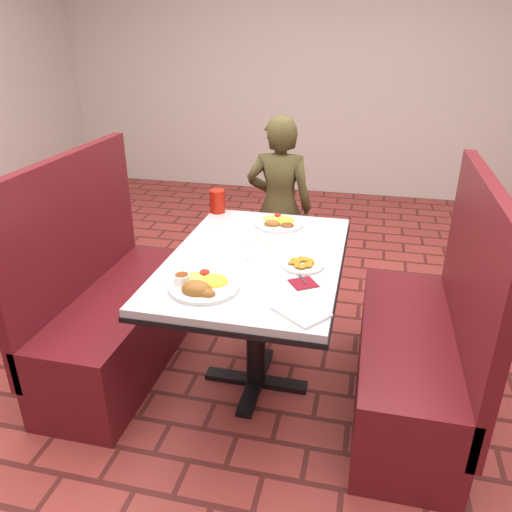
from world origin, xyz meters
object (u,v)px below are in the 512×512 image
booth_bench_left (113,312)px  red_tumbler (217,201)px  dining_table (256,274)px  booth_bench_right (419,352)px  far_dinner_plate (279,221)px  near_dinner_plate (202,282)px  plantain_plate (303,264)px  diner_person (279,207)px

booth_bench_left → red_tumbler: bearing=51.4°
dining_table → booth_bench_right: (0.80, 0.00, -0.32)m
dining_table → booth_bench_right: bearing=0.0°
booth_bench_left → red_tumbler: booth_bench_left is taller
red_tumbler → far_dinner_plate: bearing=-17.7°
near_dinner_plate → plantain_plate: bearing=39.6°
booth_bench_left → near_dinner_plate: (0.66, -0.37, 0.45)m
far_dinner_plate → plantain_plate: size_ratio=1.36×
near_dinner_plate → red_tumbler: 0.94m
plantain_plate → near_dinner_plate: bearing=-140.4°
diner_person → red_tumbler: 0.63m
booth_bench_right → red_tumbler: bearing=154.6°
booth_bench_left → near_dinner_plate: bearing=-29.3°
diner_person → red_tumbler: (-0.27, -0.54, 0.20)m
diner_person → far_dinner_plate: 0.69m
dining_table → near_dinner_plate: (-0.14, -0.37, 0.13)m
red_tumbler → near_dinner_plate: bearing=-76.6°
far_dinner_plate → dining_table: bearing=-94.0°
diner_person → far_dinner_plate: diner_person is taller
booth_bench_right → booth_bench_left: bearing=180.0°
dining_table → red_tumbler: bearing=123.2°
dining_table → red_tumbler: (-0.36, 0.55, 0.16)m
dining_table → booth_bench_right: size_ratio=1.01×
booth_bench_right → plantain_plate: booth_bench_right is taller
booth_bench_left → plantain_plate: size_ratio=6.31×
diner_person → red_tumbler: bearing=62.2°
dining_table → diner_person: bearing=94.8°
far_dinner_plate → red_tumbler: 0.41m
dining_table → diner_person: 1.09m
dining_table → red_tumbler: 0.68m
booth_bench_left → dining_table: bearing=0.0°
plantain_plate → red_tumbler: red_tumbler is taller
booth_bench_right → red_tumbler: 1.37m
near_dinner_plate → plantain_plate: near_dinner_plate is taller
dining_table → booth_bench_left: size_ratio=1.01×
dining_table → red_tumbler: size_ratio=9.13×
booth_bench_left → red_tumbler: (0.44, 0.55, 0.49)m
diner_person → booth_bench_left: bearing=55.6°
diner_person → plantain_plate: (0.32, -1.15, 0.14)m
booth_bench_right → far_dinner_plate: (-0.77, 0.42, 0.44)m
near_dinner_plate → far_dinner_plate: 0.81m
diner_person → far_dinner_plate: size_ratio=4.79×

